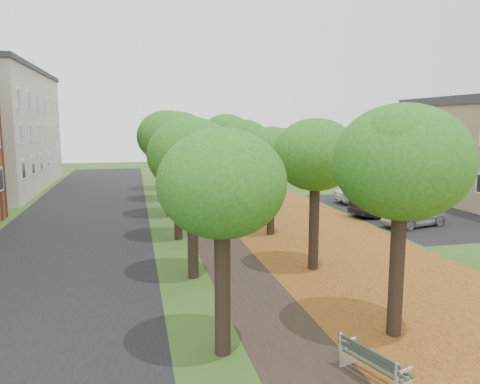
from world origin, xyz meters
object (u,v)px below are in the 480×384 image
car_red (397,207)px  car_silver (414,215)px  car_grey (384,204)px  car_white (368,194)px  bench (373,363)px

car_red → car_silver: bearing=164.9°
car_grey → car_white: size_ratio=1.02×
car_silver → car_white: (1.21, 7.59, -0.00)m
car_red → car_white: bearing=-10.7°
car_red → car_grey: car_grey is taller
car_grey → car_white: (1.21, 4.32, -0.04)m
car_silver → car_red: size_ratio=1.04×
car_silver → car_white: car_silver is taller
bench → car_white: (11.35, 21.63, 0.22)m
car_silver → car_white: size_ratio=0.82×
car_silver → car_white: bearing=-24.4°
car_white → car_grey: bearing=164.0°
car_red → car_grey: 0.83m
car_grey → car_white: 4.49m
car_white → car_red: bearing=172.2°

